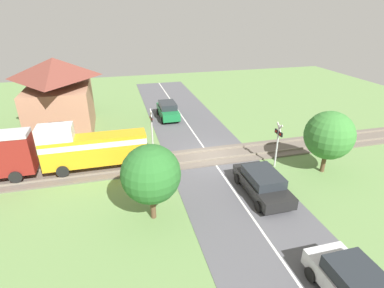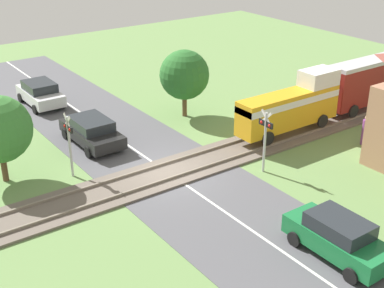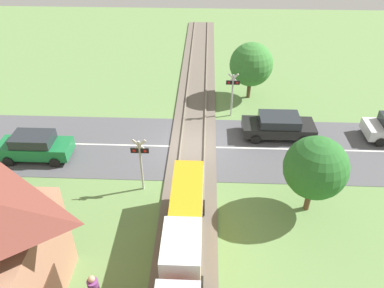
{
  "view_description": "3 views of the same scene",
  "coord_description": "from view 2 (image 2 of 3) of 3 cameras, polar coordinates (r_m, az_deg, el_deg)",
  "views": [
    {
      "loc": [
        -18.5,
        6.23,
        10.02
      ],
      "look_at": [
        0.0,
        1.37,
        1.2
      ],
      "focal_mm": 28.0,
      "sensor_mm": 36.0,
      "label": 1
    },
    {
      "loc": [
        19.17,
        -12.34,
        11.95
      ],
      "look_at": [
        0.0,
        1.37,
        1.2
      ],
      "focal_mm": 50.0,
      "sensor_mm": 36.0,
      "label": 2
    },
    {
      "loc": [
        -0.72,
        18.46,
        13.34
      ],
      "look_at": [
        0.0,
        1.37,
        1.2
      ],
      "focal_mm": 35.0,
      "sensor_mm": 36.0,
      "label": 3
    }
  ],
  "objects": [
    {
      "name": "car_far_side",
      "position": [
        20.4,
        15.31,
        -9.52
      ],
      "size": [
        4.11,
        1.8,
        1.6
      ],
      "color": "#197038",
      "rests_on": "ground_plane"
    },
    {
      "name": "car_near_crossing",
      "position": [
        29.02,
        -10.65,
        1.41
      ],
      "size": [
        4.47,
        2.03,
        1.46
      ],
      "color": "black",
      "rests_on": "ground_plane"
    },
    {
      "name": "ground_plane",
      "position": [
        25.74,
        -2.49,
        -3.17
      ],
      "size": [
        60.0,
        60.0,
        0.0
      ],
      "primitive_type": "plane",
      "color": "#66894C"
    },
    {
      "name": "car_behind_queue",
      "position": [
        35.46,
        -15.88,
        5.24
      ],
      "size": [
        4.06,
        1.98,
        1.54
      ],
      "color": "silver",
      "rests_on": "ground_plane"
    },
    {
      "name": "crossing_signal_west_approach",
      "position": [
        25.27,
        -12.99,
        0.71
      ],
      "size": [
        0.9,
        0.18,
        3.15
      ],
      "color": "#B7B7B7",
      "rests_on": "ground_plane"
    },
    {
      "name": "crossing_signal_east_approach",
      "position": [
        25.3,
        7.83,
        1.16
      ],
      "size": [
        0.9,
        0.18,
        3.15
      ],
      "color": "#B7B7B7",
      "rests_on": "ground_plane"
    },
    {
      "name": "tree_roadside_hedge",
      "position": [
        31.79,
        -0.82,
        7.38
      ],
      "size": [
        2.96,
        2.96,
        4.07
      ],
      "color": "brown",
      "rests_on": "ground_plane"
    },
    {
      "name": "track_bed",
      "position": [
        25.71,
        -2.49,
        -3.04
      ],
      "size": [
        2.8,
        48.0,
        0.24
      ],
      "color": "#665B51",
      "rests_on": "ground_plane"
    },
    {
      "name": "train",
      "position": [
        34.49,
        18.15,
        6.3
      ],
      "size": [
        1.58,
        19.53,
        3.18
      ],
      "color": "gold",
      "rests_on": "track_bed"
    },
    {
      "name": "pedestrian_by_station",
      "position": [
        29.95,
        18.03,
        1.3
      ],
      "size": [
        0.41,
        0.41,
        1.66
      ],
      "color": "#7F3D84",
      "rests_on": "ground_plane"
    },
    {
      "name": "road_surface",
      "position": [
        25.74,
        -2.49,
        -3.15
      ],
      "size": [
        48.0,
        6.4,
        0.02
      ],
      "color": "#515156",
      "rests_on": "ground_plane"
    }
  ]
}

